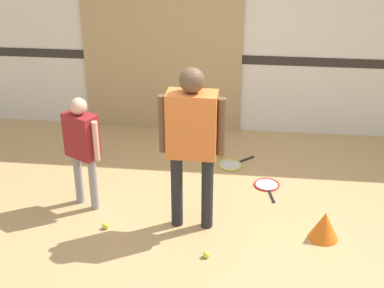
{
  "coord_description": "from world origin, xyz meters",
  "views": [
    {
      "loc": [
        0.35,
        -4.4,
        3.12
      ],
      "look_at": [
        -0.16,
        0.1,
        0.92
      ],
      "focal_mm": 50.0,
      "sensor_mm": 36.0,
      "label": 1
    }
  ],
  "objects_px": {
    "tennis_ball_near_instructor": "(206,254)",
    "racket_second_spare": "(267,185)",
    "person_student_left": "(82,141)",
    "tennis_ball_stray_left": "(106,226)",
    "person_instructor": "(192,133)",
    "racket_spare_on_floor": "(232,165)",
    "tennis_ball_by_spare_racket": "(220,155)",
    "training_cone": "(324,226)"
  },
  "relations": [
    {
      "from": "tennis_ball_stray_left",
      "to": "person_instructor",
      "type": "bearing_deg",
      "value": 10.87
    },
    {
      "from": "racket_spare_on_floor",
      "to": "training_cone",
      "type": "height_order",
      "value": "training_cone"
    },
    {
      "from": "tennis_ball_near_instructor",
      "to": "racket_second_spare",
      "type": "bearing_deg",
      "value": 67.16
    },
    {
      "from": "racket_spare_on_floor",
      "to": "training_cone",
      "type": "bearing_deg",
      "value": -98.41
    },
    {
      "from": "person_instructor",
      "to": "racket_second_spare",
      "type": "relative_size",
      "value": 3.0
    },
    {
      "from": "tennis_ball_near_instructor",
      "to": "person_instructor",
      "type": "bearing_deg",
      "value": 110.65
    },
    {
      "from": "tennis_ball_by_spare_racket",
      "to": "tennis_ball_near_instructor",
      "type": "bearing_deg",
      "value": -89.92
    },
    {
      "from": "person_student_left",
      "to": "tennis_ball_near_instructor",
      "type": "relative_size",
      "value": 18.7
    },
    {
      "from": "person_student_left",
      "to": "tennis_ball_near_instructor",
      "type": "xyz_separation_m",
      "value": [
        1.35,
        -0.76,
        -0.73
      ]
    },
    {
      "from": "person_student_left",
      "to": "racket_second_spare",
      "type": "xyz_separation_m",
      "value": [
        1.93,
        0.61,
        -0.75
      ]
    },
    {
      "from": "racket_second_spare",
      "to": "training_cone",
      "type": "height_order",
      "value": "training_cone"
    },
    {
      "from": "racket_second_spare",
      "to": "tennis_ball_near_instructor",
      "type": "relative_size",
      "value": 8.41
    },
    {
      "from": "tennis_ball_stray_left",
      "to": "training_cone",
      "type": "xyz_separation_m",
      "value": [
        2.16,
        0.08,
        0.11
      ]
    },
    {
      "from": "tennis_ball_near_instructor",
      "to": "tennis_ball_stray_left",
      "type": "height_order",
      "value": "same"
    },
    {
      "from": "racket_spare_on_floor",
      "to": "training_cone",
      "type": "relative_size",
      "value": 1.69
    },
    {
      "from": "person_student_left",
      "to": "tennis_ball_stray_left",
      "type": "distance_m",
      "value": 0.89
    },
    {
      "from": "person_student_left",
      "to": "training_cone",
      "type": "distance_m",
      "value": 2.56
    },
    {
      "from": "person_instructor",
      "to": "tennis_ball_stray_left",
      "type": "relative_size",
      "value": 25.22
    },
    {
      "from": "person_instructor",
      "to": "person_student_left",
      "type": "bearing_deg",
      "value": 168.91
    },
    {
      "from": "person_instructor",
      "to": "racket_second_spare",
      "type": "distance_m",
      "value": 1.54
    },
    {
      "from": "tennis_ball_by_spare_racket",
      "to": "racket_spare_on_floor",
      "type": "bearing_deg",
      "value": -52.35
    },
    {
      "from": "racket_second_spare",
      "to": "tennis_ball_by_spare_racket",
      "type": "bearing_deg",
      "value": -149.77
    },
    {
      "from": "racket_second_spare",
      "to": "tennis_ball_near_instructor",
      "type": "xyz_separation_m",
      "value": [
        -0.58,
        -1.37,
        0.02
      ]
    },
    {
      "from": "tennis_ball_stray_left",
      "to": "training_cone",
      "type": "bearing_deg",
      "value": 2.22
    },
    {
      "from": "person_instructor",
      "to": "tennis_ball_near_instructor",
      "type": "bearing_deg",
      "value": -68.36
    },
    {
      "from": "racket_spare_on_floor",
      "to": "racket_second_spare",
      "type": "xyz_separation_m",
      "value": [
        0.43,
        -0.46,
        -0.0
      ]
    },
    {
      "from": "person_student_left",
      "to": "racket_spare_on_floor",
      "type": "xyz_separation_m",
      "value": [
        1.5,
        1.07,
        -0.75
      ]
    },
    {
      "from": "person_instructor",
      "to": "training_cone",
      "type": "relative_size",
      "value": 5.68
    },
    {
      "from": "person_instructor",
      "to": "tennis_ball_by_spare_racket",
      "type": "relative_size",
      "value": 25.22
    },
    {
      "from": "tennis_ball_stray_left",
      "to": "person_student_left",
      "type": "bearing_deg",
      "value": 126.36
    },
    {
      "from": "person_student_left",
      "to": "racket_spare_on_floor",
      "type": "height_order",
      "value": "person_student_left"
    },
    {
      "from": "person_student_left",
      "to": "tennis_ball_by_spare_racket",
      "type": "bearing_deg",
      "value": 72.35
    },
    {
      "from": "person_instructor",
      "to": "tennis_ball_stray_left",
      "type": "xyz_separation_m",
      "value": [
        -0.86,
        -0.16,
        -1.0
      ]
    },
    {
      "from": "racket_spare_on_floor",
      "to": "tennis_ball_by_spare_racket",
      "type": "height_order",
      "value": "tennis_ball_by_spare_racket"
    },
    {
      "from": "person_student_left",
      "to": "racket_spare_on_floor",
      "type": "relative_size",
      "value": 2.5
    },
    {
      "from": "racket_second_spare",
      "to": "tennis_ball_stray_left",
      "type": "bearing_deg",
      "value": -68.98
    },
    {
      "from": "person_student_left",
      "to": "tennis_ball_stray_left",
      "type": "xyz_separation_m",
      "value": [
        0.3,
        -0.41,
        -0.73
      ]
    },
    {
      "from": "racket_second_spare",
      "to": "tennis_ball_stray_left",
      "type": "distance_m",
      "value": 1.92
    },
    {
      "from": "racket_second_spare",
      "to": "tennis_ball_stray_left",
      "type": "xyz_separation_m",
      "value": [
        -1.63,
        -1.03,
        0.02
      ]
    },
    {
      "from": "tennis_ball_near_instructor",
      "to": "tennis_ball_stray_left",
      "type": "bearing_deg",
      "value": 161.76
    },
    {
      "from": "tennis_ball_near_instructor",
      "to": "tennis_ball_by_spare_racket",
      "type": "xyz_separation_m",
      "value": [
        -0.0,
        2.03,
        0.0
      ]
    },
    {
      "from": "tennis_ball_stray_left",
      "to": "tennis_ball_by_spare_racket",
      "type": "bearing_deg",
      "value": 58.17
    }
  ]
}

